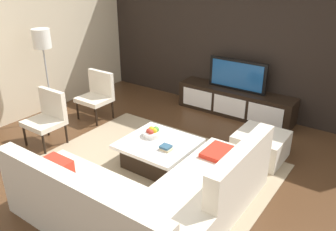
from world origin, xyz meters
The scene contains 14 objects.
ground_plane centered at (0.00, 0.00, 0.00)m, with size 14.00×14.00×0.00m, color #4C301C.
feature_wall_back centered at (0.00, 2.70, 1.40)m, with size 6.40×0.12×2.80m, color black.
side_wall_left centered at (-3.20, 0.20, 1.40)m, with size 0.12×5.20×2.80m, color beige.
area_rug centered at (-0.10, 0.00, 0.01)m, with size 3.24×2.45×0.01m, color tan.
media_console centered at (0.00, 2.40, 0.25)m, with size 2.24×0.50×0.50m.
television centered at (0.00, 2.40, 0.79)m, with size 1.12×0.06×0.58m.
sectional_couch centered at (0.49, -0.89, 0.29)m, with size 2.29×2.29×0.85m.
coffee_table centered at (-0.10, 0.10, 0.20)m, with size 1.00×0.94×0.38m.
accent_chair_near centered at (-1.95, -0.34, 0.49)m, with size 0.56×0.51×0.87m.
floor_lamp centered at (-2.58, 0.19, 1.40)m, with size 0.30×0.30×1.68m.
ottoman centered at (1.01, 1.15, 0.20)m, with size 0.70×0.70×0.40m, color beige.
fruit_bowl centered at (-0.28, 0.20, 0.44)m, with size 0.28×0.28×0.14m.
accent_chair_far centered at (-2.04, 0.82, 0.49)m, with size 0.57×0.50×0.87m.
book_stack centered at (0.12, -0.02, 0.41)m, with size 0.16×0.13×0.06m.
Camera 1 is at (2.49, -3.32, 2.72)m, focal length 37.11 mm.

